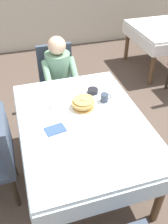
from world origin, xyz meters
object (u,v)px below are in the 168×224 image
Objects in this scene: dining_table_main at (83,128)px; diner_person at (59,73)px; breakfast_stack at (83,103)px; spoon_near_edge at (91,132)px; cup_coffee at (105,98)px; background_table_far at (161,34)px; knife_right_of_plate at (103,106)px; syrup_pitcher at (52,105)px; chair_diner at (57,77)px; fork_left_of_plate at (64,113)px; plate_breakfast at (83,108)px; bowl_butter at (93,91)px.

diner_person is (-0.00, 1.01, 0.02)m from dining_table_main.
spoon_near_edge is (-0.03, -0.33, -0.06)m from breakfast_stack.
dining_table_main is at bearing -143.26° from cup_coffee.
diner_person is 2.12m from background_table_far.
dining_table_main is at bearing 126.34° from knife_right_of_plate.
breakfast_stack reaches higher than syrup_pitcher.
dining_table_main is at bearing 90.04° from chair_diner.
fork_left_of_plate is 1.20× the size of spoon_near_edge.
knife_right_of_plate is at bearing -134.09° from background_table_far.
chair_diner reaches higher than knife_right_of_plate.
chair_diner is 1.35m from spoon_near_edge.
syrup_pitcher is (-0.28, 0.09, 0.03)m from plate_breakfast.
breakfast_stack is at bearing 71.38° from dining_table_main.
diner_person is 14.00× the size of syrup_pitcher.
dining_table_main is at bearing -108.58° from plate_breakfast.
fork_left_of_plate is 0.90× the size of knife_right_of_plate.
diner_person is 0.67m from bowl_butter.
cup_coffee is 0.63× the size of fork_left_of_plate.
chair_diner is 1.04m from plate_breakfast.
syrup_pitcher reaches higher than spoon_near_edge.
fork_left_of_plate is at bearing 81.18° from diner_person.
syrup_pitcher is at bearing 73.95° from diner_person.
background_table_far is (1.93, 0.87, -0.05)m from diner_person.
spoon_near_edge is (-0.20, -0.56, -0.02)m from bowl_butter.
plate_breakfast is at bearing 93.07° from chair_diner.
fork_left_of_plate reaches higher than dining_table_main.
breakfast_stack is 1.18× the size of fork_left_of_plate.
plate_breakfast is 2.55m from background_table_far.
breakfast_stack is 0.20m from fork_left_of_plate.
fork_left_of_plate is 2.71m from background_table_far.
cup_coffee is at bearing -70.39° from bowl_butter.
knife_right_of_plate is (0.19, -0.02, -0.06)m from breakfast_stack.
plate_breakfast is 2.55× the size of bowl_butter.
diner_person is 5.60× the size of knife_right_of_plate.
chair_diner is at bearing 106.18° from spoon_near_edge.
knife_right_of_plate and spoon_near_edge have the same top height.
bowl_butter is at bearing 60.10° from dining_table_main.
dining_table_main is 1.36× the size of background_table_far.
diner_person is 1.00× the size of background_table_far.
background_table_far is (1.91, 2.05, -0.12)m from spoon_near_edge.
diner_person is at bearing 109.62° from cup_coffee.
syrup_pitcher reaches higher than bowl_butter.
syrup_pitcher is 0.14m from fork_left_of_plate.
breakfast_stack is 0.19× the size of background_table_far.
bowl_butter is at bearing 85.42° from spoon_near_edge.
fork_left_of_plate is at bearing -145.36° from bowl_butter.
background_table_far is at bearing 62.19° from spoon_near_edge.
diner_person is at bearing -155.83° from background_table_far.
plate_breakfast is at bearing -111.20° from breakfast_stack.
fork_left_of_plate is at bearing 96.62° from knife_right_of_plate.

